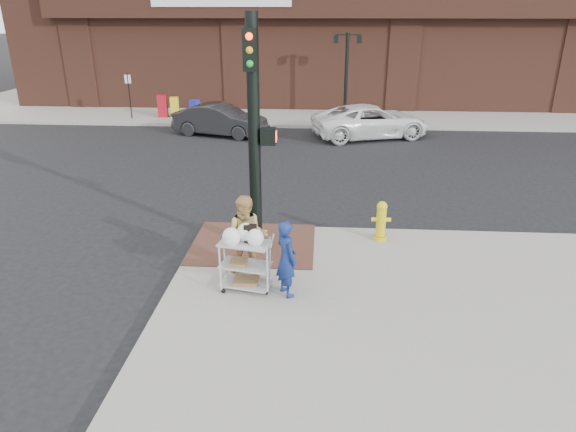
# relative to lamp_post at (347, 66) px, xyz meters

# --- Properties ---
(ground) EXTENTS (220.00, 220.00, 0.00)m
(ground) POSITION_rel_lamp_post_xyz_m (-2.00, -16.00, -2.62)
(ground) COLOR black
(ground) RESTS_ON ground
(sidewalk_far) EXTENTS (65.00, 36.00, 0.15)m
(sidewalk_far) POSITION_rel_lamp_post_xyz_m (10.50, 16.00, -2.54)
(sidewalk_far) COLOR gray
(sidewalk_far) RESTS_ON ground
(brick_curb_ramp) EXTENTS (2.80, 2.40, 0.01)m
(brick_curb_ramp) POSITION_rel_lamp_post_xyz_m (-2.60, -15.10, -2.46)
(brick_curb_ramp) COLOR #503125
(brick_curb_ramp) RESTS_ON sidewalk_near
(lamp_post) EXTENTS (1.32, 0.22, 4.00)m
(lamp_post) POSITION_rel_lamp_post_xyz_m (0.00, 0.00, 0.00)
(lamp_post) COLOR black
(lamp_post) RESTS_ON sidewalk_far
(parking_sign) EXTENTS (0.05, 0.05, 2.20)m
(parking_sign) POSITION_rel_lamp_post_xyz_m (-10.50, -1.00, -1.37)
(parking_sign) COLOR black
(parking_sign) RESTS_ON sidewalk_far
(traffic_signal_pole) EXTENTS (0.61, 0.51, 5.00)m
(traffic_signal_pole) POSITION_rel_lamp_post_xyz_m (-2.48, -15.23, 0.21)
(traffic_signal_pole) COLOR black
(traffic_signal_pole) RESTS_ON sidewalk_near
(woman_blue) EXTENTS (0.60, 0.65, 1.50)m
(woman_blue) POSITION_rel_lamp_post_xyz_m (-1.68, -17.27, -1.72)
(woman_blue) COLOR navy
(woman_blue) RESTS_ON sidewalk_near
(pedestrian_tan) EXTENTS (0.86, 0.69, 1.70)m
(pedestrian_tan) POSITION_rel_lamp_post_xyz_m (-2.50, -16.58, -1.62)
(pedestrian_tan) COLOR tan
(pedestrian_tan) RESTS_ON sidewalk_near
(sedan_dark) EXTENTS (4.35, 2.50, 1.36)m
(sedan_dark) POSITION_rel_lamp_post_xyz_m (-5.55, -3.67, -1.94)
(sedan_dark) COLOR black
(sedan_dark) RESTS_ON ground
(minivan_white) EXTENTS (5.50, 3.73, 1.40)m
(minivan_white) POSITION_rel_lamp_post_xyz_m (1.00, -3.60, -1.92)
(minivan_white) COLOR white
(minivan_white) RESTS_ON ground
(utility_cart) EXTENTS (1.04, 0.71, 1.32)m
(utility_cart) POSITION_rel_lamp_post_xyz_m (-2.47, -17.12, -1.87)
(utility_cart) COLOR #A5A5AA
(utility_cart) RESTS_ON sidewalk_near
(fire_hydrant) EXTENTS (0.45, 0.31, 0.95)m
(fire_hydrant) POSITION_rel_lamp_post_xyz_m (0.34, -14.64, -1.98)
(fire_hydrant) COLOR gold
(fire_hydrant) RESTS_ON sidewalk_near
(newsbox_red) EXTENTS (0.51, 0.48, 1.09)m
(newsbox_red) POSITION_rel_lamp_post_xyz_m (-9.07, -0.49, -1.92)
(newsbox_red) COLOR maroon
(newsbox_red) RESTS_ON sidewalk_far
(newsbox_yellow) EXTENTS (0.49, 0.46, 0.99)m
(newsbox_yellow) POSITION_rel_lamp_post_xyz_m (-8.44, -0.54, -1.97)
(newsbox_yellow) COLOR yellow
(newsbox_yellow) RESTS_ON sidewalk_far
(newsbox_blue) EXTENTS (0.50, 0.48, 0.96)m
(newsbox_blue) POSITION_rel_lamp_post_xyz_m (-7.29, -1.07, -1.99)
(newsbox_blue) COLOR #1925A6
(newsbox_blue) RESTS_ON sidewalk_far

